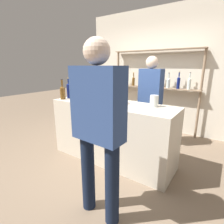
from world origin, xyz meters
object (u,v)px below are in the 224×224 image
Objects in this scene: counter_bottle_0 at (85,94)px; counter_bottle_2 at (63,92)px; cork_jar at (154,101)px; counter_bottle_1 at (82,89)px; ice_bucket at (111,96)px; customer_right at (98,122)px; counter_bottle_3 at (69,90)px; server_behind_counter at (150,94)px.

counter_bottle_2 reaches higher than counter_bottle_0.
cork_jar is (1.12, 0.24, -0.04)m from counter_bottle_0.
cork_jar is (1.49, -0.07, -0.06)m from counter_bottle_1.
customer_right is at bearing -61.52° from ice_bucket.
counter_bottle_0 is 0.41m from counter_bottle_3.
ice_bucket is at bearing -16.54° from counter_bottle_1.
customer_right reaches higher than counter_bottle_1.
counter_bottle_3 reaches higher than ice_bucket.
counter_bottle_3 is at bearing 87.46° from counter_bottle_2.
ice_bucket is at bearing -9.31° from server_behind_counter.
counter_bottle_1 is 1.49m from cork_jar.
customer_right reaches higher than counter_bottle_2.
cork_jar is 0.10× the size of server_behind_counter.
server_behind_counter is at bearing 31.41° from counter_bottle_1.
counter_bottle_2 is 1.45× the size of ice_bucket.
counter_bottle_0 reaches higher than ice_bucket.
counter_bottle_2 is 1.61m from server_behind_counter.
counter_bottle_2 is 0.93m from ice_bucket.
counter_bottle_0 reaches higher than cork_jar.
counter_bottle_1 reaches higher than counter_bottle_2.
cork_jar is at bearing -2.16° from customer_right.
ice_bucket is (0.90, 0.03, -0.03)m from counter_bottle_3.
ice_bucket is (0.87, -0.26, -0.02)m from counter_bottle_1.
customer_right is at bearing -41.46° from counter_bottle_1.
counter_bottle_0 is at bearing -40.10° from counter_bottle_1.
counter_bottle_0 is 0.18× the size of customer_right.
counter_bottle_2 is 1.57m from cork_jar.
server_behind_counter is (1.16, 1.11, -0.09)m from counter_bottle_2.
counter_bottle_1 is 1.54× the size of ice_bucket.
counter_bottle_3 reaches higher than counter_bottle_2.
server_behind_counter is (0.25, 0.94, -0.08)m from ice_bucket.
counter_bottle_1 is 1.86m from customer_right.
customer_right is (1.40, -1.23, -0.08)m from counter_bottle_1.
customer_right is (-0.09, -1.16, -0.02)m from cork_jar.
ice_bucket is at bearing 10.65° from counter_bottle_2.
cork_jar is at bearing 13.09° from counter_bottle_2.
counter_bottle_2 is 0.20× the size of customer_right.
ice_bucket is 0.65m from cork_jar.
ice_bucket is 0.14× the size of customer_right.
counter_bottle_3 is 0.21× the size of server_behind_counter.
server_behind_counter is at bearing 75.12° from ice_bucket.
counter_bottle_1 is (-0.37, 0.31, 0.03)m from counter_bottle_0.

